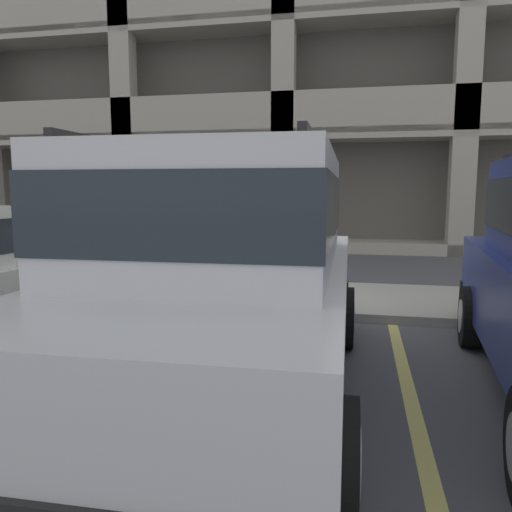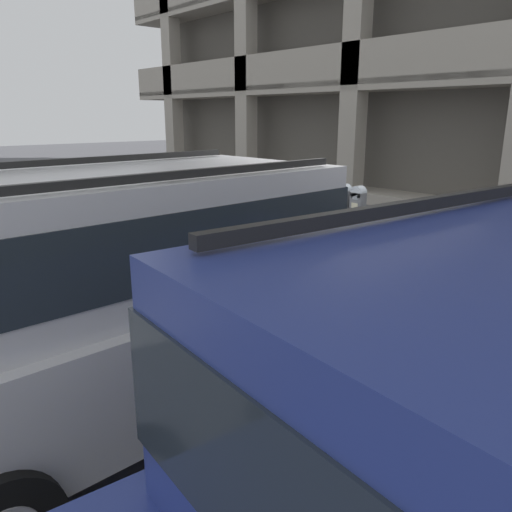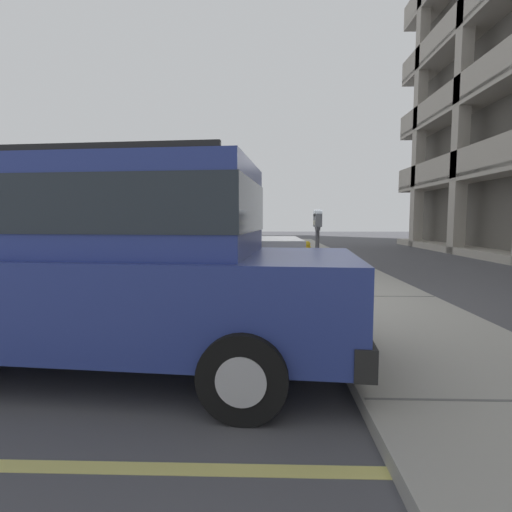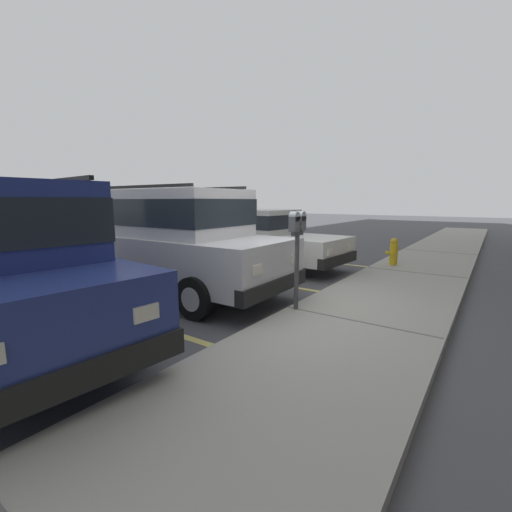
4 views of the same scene
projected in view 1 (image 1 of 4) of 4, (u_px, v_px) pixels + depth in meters
ground_plane at (268, 326)px, 6.43m from camera, size 80.00×80.00×0.10m
sidewalk at (283, 297)px, 7.67m from camera, size 40.00×2.20×0.12m
parking_stall_lines at (403, 369)px, 4.75m from camera, size 12.64×4.80×0.01m
silver_suv at (230, 267)px, 3.99m from camera, size 2.09×4.82×2.03m
parking_meter_near at (273, 225)px, 6.59m from camera, size 0.35×0.12×1.50m
parking_garage at (306, 25)px, 17.83m from camera, size 32.00×10.00×16.25m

